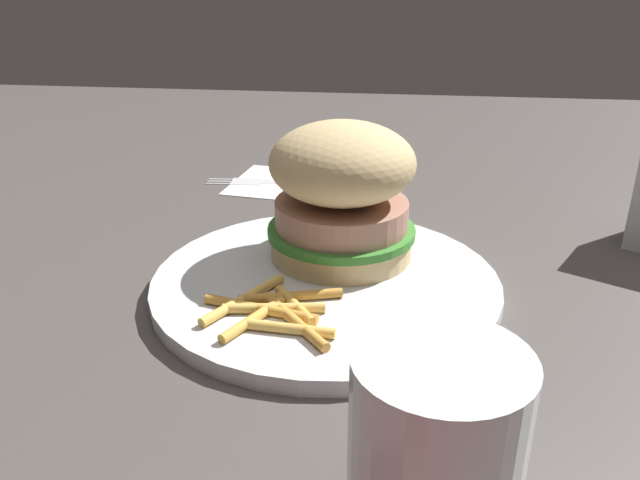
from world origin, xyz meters
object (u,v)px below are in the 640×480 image
at_px(plate, 320,283).
at_px(drink_glass, 434,465).
at_px(sandwich, 342,191).
at_px(napkin, 283,182).
at_px(fries_pile, 274,310).
at_px(fork, 281,180).

bearing_deg(plate, drink_glass, 18.89).
height_order(sandwich, napkin, sandwich).
bearing_deg(sandwich, fries_pile, -19.61).
relative_size(sandwich, fork, 0.68).
distance_m(sandwich, fork, 0.23).
relative_size(fries_pile, fork, 0.55).
bearing_deg(sandwich, drink_glass, 13.65).
relative_size(sandwich, drink_glass, 1.26).
bearing_deg(napkin, fork, -86.31).
bearing_deg(fork, napkin, 93.69).
distance_m(sandwich, napkin, 0.23).
bearing_deg(fork, fries_pile, 9.59).
distance_m(plate, drink_glass, 0.24).
relative_size(plate, sandwich, 2.22).
distance_m(napkin, fork, 0.00).
bearing_deg(plate, fries_pile, -21.49).
distance_m(sandwich, fries_pile, 0.12).
relative_size(fries_pile, napkin, 0.87).
bearing_deg(sandwich, napkin, -157.26).
bearing_deg(napkin, sandwich, 22.74).
distance_m(napkin, drink_glass, 0.49).
bearing_deg(fork, sandwich, 23.12).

